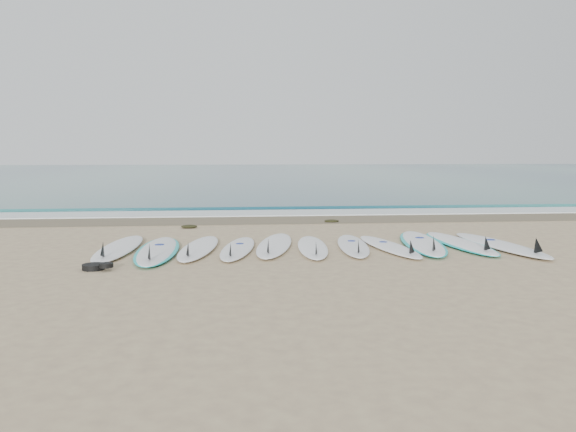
{
  "coord_description": "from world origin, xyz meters",
  "views": [
    {
      "loc": [
        -1.36,
        -9.62,
        1.7
      ],
      "look_at": [
        -0.31,
        1.53,
        0.4
      ],
      "focal_mm": 35.0,
      "sensor_mm": 36.0,
      "label": 1
    }
  ],
  "objects": [
    {
      "name": "surfboard_6",
      "position": [
        0.7,
        -0.05,
        0.05
      ],
      "size": [
        0.77,
        2.49,
        0.31
      ],
      "rotation": [
        0.0,
        0.0,
        -0.11
      ],
      "color": "white",
      "rests_on": "ground"
    },
    {
      "name": "surfboard_1",
      "position": [
        -2.67,
        -0.22,
        0.05
      ],
      "size": [
        0.73,
        2.84,
        0.36
      ],
      "rotation": [
        0.0,
        0.0,
        0.02
      ],
      "color": "white",
      "rests_on": "ground"
    },
    {
      "name": "seaweed_near",
      "position": [
        -2.39,
        2.86,
        0.04
      ],
      "size": [
        0.36,
        0.28,
        0.07
      ],
      "primitive_type": "ellipsoid",
      "color": "black",
      "rests_on": "ground"
    },
    {
      "name": "surfboard_3",
      "position": [
        -1.33,
        -0.15,
        0.05
      ],
      "size": [
        0.83,
        2.47,
        0.31
      ],
      "rotation": [
        0.0,
        0.0,
        -0.14
      ],
      "color": "white",
      "rests_on": "ground"
    },
    {
      "name": "wet_sand_band",
      "position": [
        0.0,
        4.1,
        0.01
      ],
      "size": [
        120.0,
        1.8,
        0.01
      ],
      "primitive_type": "cube",
      "color": "brown",
      "rests_on": "ground"
    },
    {
      "name": "foam_band",
      "position": [
        0.0,
        5.5,
        0.02
      ],
      "size": [
        120.0,
        1.4,
        0.04
      ],
      "primitive_type": "cube",
      "color": "silver",
      "rests_on": "ground"
    },
    {
      "name": "surfboard_9",
      "position": [
        2.69,
        0.04,
        0.05
      ],
      "size": [
        0.78,
        2.71,
        0.34
      ],
      "rotation": [
        0.0,
        0.0,
        0.05
      ],
      "color": "white",
      "rests_on": "ground"
    },
    {
      "name": "surfboard_8",
      "position": [
        2.0,
        0.11,
        0.05
      ],
      "size": [
        1.13,
        2.95,
        0.37
      ],
      "rotation": [
        0.0,
        0.0,
        -0.16
      ],
      "color": "white",
      "rests_on": "ground"
    },
    {
      "name": "ocean",
      "position": [
        0.0,
        32.5,
        0.01
      ],
      "size": [
        120.0,
        55.0,
        0.03
      ],
      "primitive_type": "cube",
      "color": "#225A61",
      "rests_on": "ground"
    },
    {
      "name": "surfboard_4",
      "position": [
        -0.69,
        0.1,
        0.06
      ],
      "size": [
        1.02,
        2.76,
        0.35
      ],
      "rotation": [
        0.0,
        0.0,
        -0.17
      ],
      "color": "white",
      "rests_on": "ground"
    },
    {
      "name": "wave_crest",
      "position": [
        0.0,
        7.0,
        0.05
      ],
      "size": [
        120.0,
        1.0,
        0.1
      ],
      "primitive_type": "cube",
      "color": "#225A61",
      "rests_on": "ground"
    },
    {
      "name": "surfboard_7",
      "position": [
        1.31,
        -0.21,
        0.05
      ],
      "size": [
        0.83,
        2.49,
        0.31
      ],
      "rotation": [
        0.0,
        0.0,
        0.14
      ],
      "color": "white",
      "rests_on": "ground"
    },
    {
      "name": "surfboard_0",
      "position": [
        -3.36,
        0.03,
        0.06
      ],
      "size": [
        0.69,
        2.79,
        0.35
      ],
      "rotation": [
        0.0,
        0.0,
        -0.04
      ],
      "color": "white",
      "rests_on": "ground"
    },
    {
      "name": "surfboard_2",
      "position": [
        -2.0,
        -0.06,
        0.06
      ],
      "size": [
        0.83,
        2.64,
        0.33
      ],
      "rotation": [
        0.0,
        0.0,
        -0.11
      ],
      "color": "white",
      "rests_on": "ground"
    },
    {
      "name": "ground",
      "position": [
        0.0,
        0.0,
        0.0
      ],
      "size": [
        120.0,
        120.0,
        0.0
      ],
      "primitive_type": "plane",
      "color": "tan"
    },
    {
      "name": "seaweed_far",
      "position": [
        0.93,
        3.55,
        0.03
      ],
      "size": [
        0.35,
        0.27,
        0.07
      ],
      "primitive_type": "ellipsoid",
      "color": "black",
      "rests_on": "ground"
    },
    {
      "name": "surfboard_5",
      "position": [
        -0.04,
        -0.14,
        0.05
      ],
      "size": [
        0.68,
        2.45,
        0.31
      ],
      "rotation": [
        0.0,
        0.0,
        -0.07
      ],
      "color": "white",
      "rests_on": "ground"
    },
    {
      "name": "surfboard_10",
      "position": [
        3.3,
        -0.28,
        0.06
      ],
      "size": [
        0.92,
        2.89,
        0.36
      ],
      "rotation": [
        0.0,
        0.0,
        0.12
      ],
      "color": "white",
      "rests_on": "ground"
    },
    {
      "name": "leash_coil",
      "position": [
        -3.36,
        -1.46,
        0.05
      ],
      "size": [
        0.46,
        0.36,
        0.11
      ],
      "color": "black",
      "rests_on": "ground"
    }
  ]
}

